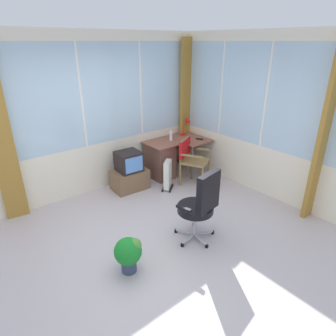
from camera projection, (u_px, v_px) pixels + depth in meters
ground at (154, 241)px, 4.12m from camera, size 5.73×4.84×0.06m
north_window_panel at (83, 118)px, 4.94m from camera, size 4.73×0.07×2.75m
east_window_panel at (264, 118)px, 4.95m from camera, size 0.07×3.84×2.75m
curtain_north_left at (0, 136)px, 4.14m from camera, size 0.33×0.11×2.65m
curtain_corner at (186, 105)px, 6.18m from camera, size 0.33×0.11×2.65m
curtain_east_far at (325, 136)px, 4.18m from camera, size 0.32×0.08×2.65m
desk at (162, 158)px, 5.89m from camera, size 1.23×0.86×0.72m
desk_lamp at (187, 124)px, 6.15m from camera, size 0.22×0.19×0.37m
tv_remote at (200, 139)px, 5.94m from camera, size 0.12×0.15×0.02m
spray_bottle at (171, 135)px, 5.85m from camera, size 0.06×0.06×0.22m
wooden_armchair at (190, 155)px, 5.57m from camera, size 0.65×0.65×0.88m
office_chair at (201, 203)px, 3.88m from camera, size 0.62×0.57×1.06m
tv_on_stand at (129, 173)px, 5.40m from camera, size 0.67×0.48×0.74m
space_heater at (168, 174)px, 5.43m from camera, size 0.35×0.33×0.56m
potted_plant at (129, 252)px, 3.45m from camera, size 0.33×0.33×0.46m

